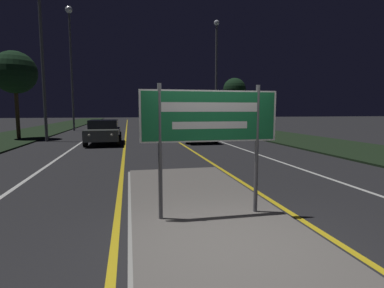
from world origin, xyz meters
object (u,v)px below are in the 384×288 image
at_px(highway_sign, 210,122).
at_px(car_receding_2, 160,119).
at_px(streetlight_right_near, 216,66).
at_px(car_receding_3, 174,118).
at_px(streetlight_left_far, 70,47).
at_px(car_receding_1, 170,124).
at_px(car_approaching_0, 104,131).
at_px(streetlight_left_near, 42,45).
at_px(car_receding_0, 197,130).

bearing_deg(highway_sign, car_receding_2, 85.52).
xyz_separation_m(streetlight_right_near, car_receding_3, (-0.30, 22.55, -5.05)).
xyz_separation_m(highway_sign, streetlight_left_far, (-6.50, 25.44, 6.07)).
distance_m(streetlight_left_far, car_receding_1, 11.69).
distance_m(highway_sign, car_receding_2, 33.27).
bearing_deg(streetlight_left_far, car_receding_1, -17.45).
xyz_separation_m(streetlight_right_near, car_receding_1, (-3.79, 2.17, -5.07)).
bearing_deg(car_receding_2, highway_sign, -94.48).
relative_size(highway_sign, car_approaching_0, 0.57).
distance_m(streetlight_left_far, streetlight_right_near, 13.75).
distance_m(streetlight_left_near, car_receding_3, 30.90).
xyz_separation_m(streetlight_left_near, car_receding_3, (12.26, 27.89, -5.15)).
relative_size(streetlight_left_near, car_receding_1, 1.99).
xyz_separation_m(streetlight_right_near, car_receding_2, (-3.56, 12.67, -5.00)).
xyz_separation_m(highway_sign, streetlight_right_near, (6.16, 20.49, 4.05)).
relative_size(highway_sign, car_receding_0, 0.59).
height_order(streetlight_left_far, streetlight_right_near, streetlight_left_far).
xyz_separation_m(car_receding_1, car_receding_3, (3.49, 20.38, 0.02)).
height_order(streetlight_left_near, car_receding_1, streetlight_left_near).
relative_size(streetlight_left_near, car_receding_2, 2.00).
height_order(streetlight_right_near, car_receding_2, streetlight_right_near).
bearing_deg(streetlight_right_near, car_receding_2, 105.71).
distance_m(streetlight_left_far, car_receding_0, 16.99).
relative_size(car_receding_2, car_approaching_0, 1.11).
bearing_deg(streetlight_left_near, car_receding_1, 40.57).
xyz_separation_m(streetlight_left_far, car_receding_1, (8.87, -2.79, -7.09)).
bearing_deg(car_receding_1, car_receding_2, 88.73).
height_order(streetlight_left_far, car_receding_0, streetlight_left_far).
xyz_separation_m(streetlight_right_near, car_approaching_0, (-8.95, -7.43, -5.06)).
bearing_deg(highway_sign, streetlight_left_far, 104.33).
relative_size(car_receding_3, car_approaching_0, 0.99).
height_order(highway_sign, car_receding_1, highway_sign).
bearing_deg(car_receding_3, streetlight_right_near, -89.24).
height_order(streetlight_right_near, car_receding_1, streetlight_right_near).
bearing_deg(car_receding_3, highway_sign, -97.76).
xyz_separation_m(highway_sign, car_receding_3, (5.86, 43.04, -1.01)).
bearing_deg(car_receding_0, car_receding_1, 92.36).
distance_m(car_receding_0, car_receding_1, 9.57).
xyz_separation_m(highway_sign, streetlight_left_near, (-6.40, 15.15, 4.14)).
distance_m(streetlight_left_far, car_approaching_0, 14.75).
distance_m(streetlight_right_near, car_receding_3, 23.11).
height_order(car_receding_1, car_receding_2, car_receding_2).
height_order(streetlight_left_near, car_receding_2, streetlight_left_near).
xyz_separation_m(streetlight_left_far, car_approaching_0, (3.71, -12.39, -7.08)).
height_order(highway_sign, car_receding_3, highway_sign).
height_order(streetlight_right_near, car_approaching_0, streetlight_right_near).
bearing_deg(car_approaching_0, car_receding_1, 61.76).
bearing_deg(car_receding_0, car_receding_2, 90.46).
height_order(car_receding_2, car_approaching_0, car_receding_2).
xyz_separation_m(streetlight_left_far, car_receding_3, (12.36, 17.59, -7.08)).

